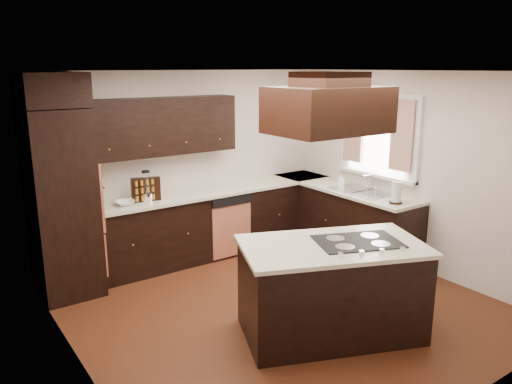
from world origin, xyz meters
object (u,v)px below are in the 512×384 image
(island, at_px, (331,291))
(spice_rack, at_px, (146,189))
(range_hood, at_px, (328,110))
(oven_column, at_px, (62,204))

(island, height_order, spice_rack, spice_rack)
(island, bearing_deg, range_hood, 99.30)
(oven_column, relative_size, spice_rack, 5.99)
(range_hood, xyz_separation_m, spice_rack, (-0.85, 2.31, -1.09))
(range_hood, height_order, spice_rack, range_hood)
(oven_column, distance_m, spice_rack, 1.02)
(island, height_order, range_hood, range_hood)
(island, xyz_separation_m, spice_rack, (-0.81, 2.48, 0.63))
(island, distance_m, range_hood, 1.73)
(spice_rack, bearing_deg, island, -57.61)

